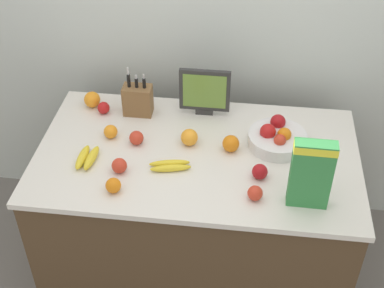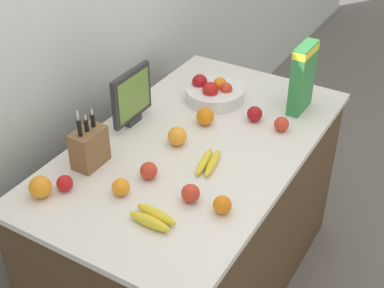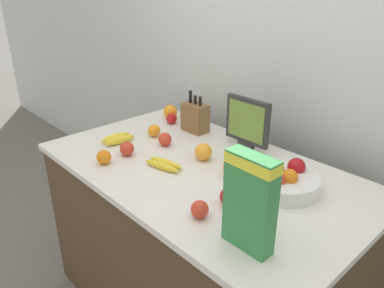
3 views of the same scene
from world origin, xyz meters
name	(u,v)px [view 1 (image 1 of 3)]	position (x,y,z in m)	size (l,w,h in m)	color
ground_plane	(196,270)	(0.00, 0.00, 0.00)	(14.00, 14.00, 0.00)	slate
wall_back	(212,20)	(0.00, 0.68, 1.30)	(9.00, 0.06, 2.60)	silver
counter	(197,217)	(0.00, 0.00, 0.46)	(1.59, 0.92, 0.91)	#4C3823
knife_block	(138,100)	(-0.35, 0.30, 1.00)	(0.15, 0.09, 0.28)	brown
small_monitor	(205,91)	(0.00, 0.33, 1.06)	(0.27, 0.03, 0.27)	#2D2D2D
cereal_box	(311,172)	(0.52, -0.29, 1.10)	(0.18, 0.07, 0.34)	#338442
fruit_bowl	(277,138)	(0.39, 0.12, 0.96)	(0.29, 0.29, 0.12)	silver
banana_bunch_left	(170,166)	(-0.11, -0.13, 0.93)	(0.21, 0.11, 0.03)	yellow
banana_bunch_right	(87,158)	(-0.52, -0.13, 0.93)	(0.10, 0.18, 0.04)	yellow
apple_near_bananas	(260,172)	(0.31, -0.15, 0.95)	(0.07, 0.07, 0.07)	#A31419
apple_leftmost	(255,193)	(0.29, -0.29, 0.95)	(0.07, 0.07, 0.07)	red
apple_front	(119,166)	(-0.35, -0.18, 0.95)	(0.07, 0.07, 0.07)	red
apple_rear	(136,138)	(-0.31, 0.04, 0.95)	(0.07, 0.07, 0.07)	red
apple_rightmost	(104,108)	(-0.54, 0.28, 0.95)	(0.07, 0.07, 0.07)	red
orange_front_center	(111,132)	(-0.45, 0.07, 0.95)	(0.07, 0.07, 0.07)	orange
orange_near_bowl	(92,100)	(-0.62, 0.33, 0.96)	(0.09, 0.09, 0.09)	orange
orange_mid_right	(231,144)	(0.16, 0.04, 0.96)	(0.08, 0.08, 0.08)	orange
orange_front_left	(189,137)	(-0.05, 0.06, 0.96)	(0.09, 0.09, 0.09)	orange
orange_back_center	(113,185)	(-0.34, -0.32, 0.95)	(0.07, 0.07, 0.07)	orange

